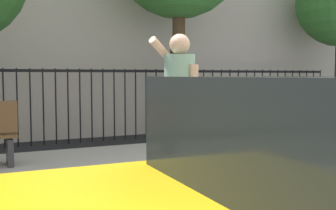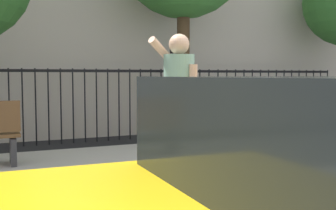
{
  "view_description": "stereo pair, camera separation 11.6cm",
  "coord_description": "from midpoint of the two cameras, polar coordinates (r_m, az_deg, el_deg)",
  "views": [
    {
      "loc": [
        -2.96,
        -2.93,
        1.46
      ],
      "look_at": [
        -0.9,
        1.44,
        1.11
      ],
      "focal_mm": 44.25,
      "sensor_mm": 36.0,
      "label": 1
    },
    {
      "loc": [
        -2.86,
        -2.98,
        1.46
      ],
      "look_at": [
        -0.9,
        1.44,
        1.11
      ],
      "focal_mm": 44.25,
      "sensor_mm": 36.0,
      "label": 2
    }
  ],
  "objects": [
    {
      "name": "pedestrian_on_phone",
      "position": [
        4.56,
        1.12,
        0.59
      ],
      "size": [
        0.57,
        0.73,
        1.76
      ],
      "color": "tan",
      "rests_on": "sidewalk"
    },
    {
      "name": "sidewalk",
      "position": [
        6.08,
        4.16,
        -9.02
      ],
      "size": [
        28.0,
        4.4,
        0.15
      ],
      "primitive_type": "cube",
      "color": "#B2ADA3",
      "rests_on": "ground"
    },
    {
      "name": "iron_fence",
      "position": [
        9.33,
        -7.04,
        1.42
      ],
      "size": [
        12.03,
        0.04,
        1.6
      ],
      "color": "black",
      "rests_on": "ground"
    }
  ]
}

